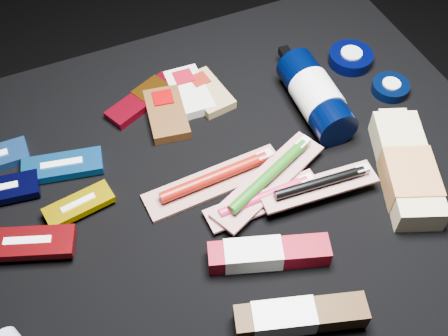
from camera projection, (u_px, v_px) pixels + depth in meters
name	position (u px, v px, depth m)	size (l,w,h in m)	color
ground	(220.00, 290.00, 1.23)	(3.00, 3.00, 0.00)	black
cloth_table	(219.00, 244.00, 1.07)	(0.98, 0.78, 0.40)	black
luna_bar_1	(63.00, 166.00, 0.92)	(0.14, 0.07, 0.02)	#1157A3
luna_bar_3	(79.00, 205.00, 0.87)	(0.11, 0.06, 0.01)	#DEB700
luna_bar_4	(29.00, 243.00, 0.82)	(0.14, 0.09, 0.02)	maroon
clif_bar_0	(166.00, 112.00, 0.99)	(0.08, 0.13, 0.02)	#4B2B11
clif_bar_1	(188.00, 90.00, 1.03)	(0.07, 0.12, 0.02)	silver
clif_bar_2	(206.00, 91.00, 1.02)	(0.07, 0.11, 0.02)	#967F4D
power_bar	(146.00, 97.00, 1.02)	(0.15, 0.10, 0.02)	maroon
lotion_bottle	(316.00, 96.00, 0.98)	(0.08, 0.23, 0.07)	black
cream_tin_upper	(351.00, 58.00, 1.07)	(0.08, 0.08, 0.03)	black
cream_tin_lower	(390.00, 87.00, 1.03)	(0.07, 0.07, 0.02)	black
bodywash_bottle	(407.00, 170.00, 0.90)	(0.15, 0.23, 0.05)	beige
toothbrush_pack_0	(217.00, 179.00, 0.90)	(0.24, 0.07, 0.03)	#B7B2AC
toothbrush_pack_1	(265.00, 198.00, 0.87)	(0.19, 0.05, 0.02)	silver
toothbrush_pack_2	(270.00, 177.00, 0.89)	(0.23, 0.14, 0.03)	beige
toothbrush_pack_3	(321.00, 184.00, 0.87)	(0.19, 0.06, 0.02)	beige
toothpaste_carton_red	(263.00, 254.00, 0.81)	(0.18, 0.09, 0.03)	maroon
toothpaste_carton_green	(295.00, 317.00, 0.75)	(0.18, 0.09, 0.03)	#38210B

